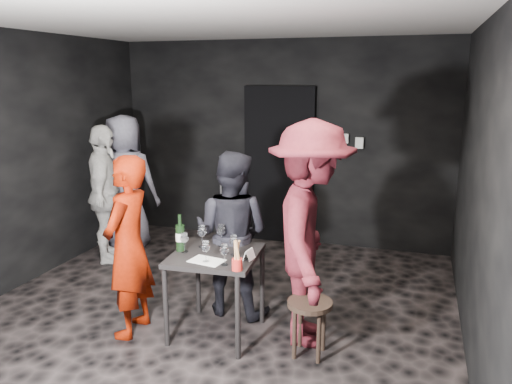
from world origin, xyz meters
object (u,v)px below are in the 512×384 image
(hand_truck, at_px, (232,226))
(woman_black, at_px, (232,230))
(breadstick_cup, at_px, (237,256))
(tasting_table, at_px, (215,264))
(bystander_grey, at_px, (125,171))
(server_red, at_px, (128,241))
(wine_bottle, at_px, (180,237))
(stool, at_px, (310,312))
(man_maroon, at_px, (311,205))
(bystander_cream, at_px, (104,187))

(hand_truck, distance_m, woman_black, 2.19)
(woman_black, bearing_deg, breadstick_cup, 117.98)
(hand_truck, distance_m, tasting_table, 2.59)
(tasting_table, bearing_deg, bystander_grey, 138.16)
(tasting_table, bearing_deg, server_red, -164.76)
(wine_bottle, bearing_deg, stool, -2.54)
(man_maroon, distance_m, breadstick_cup, 0.74)
(tasting_table, bearing_deg, wine_bottle, -174.17)
(breadstick_cup, bearing_deg, wine_bottle, 156.91)
(bystander_cream, relative_size, breadstick_cup, 7.22)
(bystander_cream, relative_size, bystander_grey, 0.92)
(tasting_table, relative_size, breadstick_cup, 2.90)
(hand_truck, height_order, stool, hand_truck)
(man_maroon, relative_size, breadstick_cup, 9.27)
(bystander_grey, height_order, breadstick_cup, bystander_grey)
(man_maroon, bearing_deg, bystander_grey, 48.00)
(hand_truck, height_order, server_red, server_red)
(hand_truck, distance_m, wine_bottle, 2.59)
(hand_truck, height_order, breadstick_cup, hand_truck)
(server_red, xyz_separation_m, man_maroon, (1.51, 0.37, 0.36))
(tasting_table, bearing_deg, woman_black, 93.47)
(server_red, relative_size, wine_bottle, 5.20)
(stool, bearing_deg, server_red, -175.83)
(bystander_cream, bearing_deg, tasting_table, -151.61)
(breadstick_cup, bearing_deg, tasting_table, 136.32)
(bystander_grey, bearing_deg, stool, 140.44)
(stool, xyz_separation_m, woman_black, (-0.88, 0.55, 0.44))
(hand_truck, bearing_deg, server_red, -102.61)
(tasting_table, bearing_deg, breadstick_cup, -43.68)
(stool, xyz_separation_m, wine_bottle, (-1.16, 0.05, 0.49))
(wine_bottle, height_order, breadstick_cup, wine_bottle)
(stool, relative_size, woman_black, 0.29)
(woman_black, bearing_deg, server_red, 47.51)
(stool, height_order, bystander_grey, bystander_grey)
(man_maroon, height_order, bystander_grey, man_maroon)
(server_red, distance_m, woman_black, 0.96)
(hand_truck, height_order, tasting_table, hand_truck)
(stool, height_order, bystander_cream, bystander_cream)
(wine_bottle, xyz_separation_m, breadstick_cup, (0.62, -0.26, -0.01))
(bystander_grey, height_order, wine_bottle, bystander_grey)
(man_maroon, bearing_deg, tasting_table, 90.62)
(hand_truck, relative_size, bystander_cream, 0.63)
(bystander_cream, distance_m, wine_bottle, 2.09)
(bystander_cream, bearing_deg, bystander_grey, -21.39)
(hand_truck, xyz_separation_m, bystander_grey, (-1.26, -0.60, 0.80))
(bystander_cream, bearing_deg, stool, -144.48)
(woman_black, height_order, bystander_grey, bystander_grey)
(tasting_table, relative_size, stool, 1.60)
(breadstick_cup, bearing_deg, woman_black, 113.97)
(stool, relative_size, wine_bottle, 1.45)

